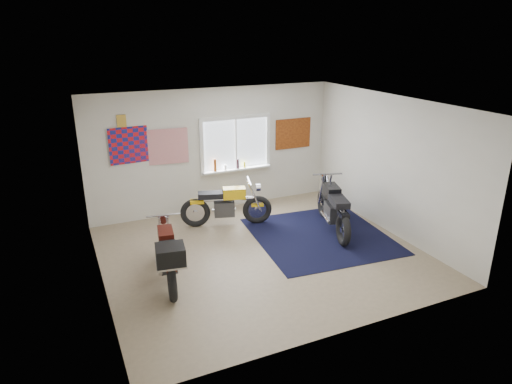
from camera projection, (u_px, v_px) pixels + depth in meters
name	position (u px, v px, depth m)	size (l,w,h in m)	color
ground	(262.00, 254.00, 8.27)	(5.50, 5.50, 0.00)	#9E896B
room_shell	(263.00, 167.00, 7.72)	(5.50, 5.50, 5.50)	white
navy_rug	(320.00, 236.00, 8.99)	(2.50, 2.60, 0.01)	black
window_assembly	(236.00, 147.00, 10.12)	(1.66, 0.17, 1.26)	white
oil_bottles	(227.00, 165.00, 10.09)	(0.76, 0.07, 0.28)	brown
flag_display	(121.00, 121.00, 8.94)	(1.60, 0.10, 1.17)	red
triumph_poster	(293.00, 134.00, 10.63)	(0.90, 0.03, 0.70)	#A54C14
yellow_triumph	(226.00, 206.00, 9.37)	(1.85, 0.73, 0.95)	black
black_chrome_bike	(333.00, 209.00, 9.12)	(0.82, 1.99, 1.05)	black
maroon_tourer	(168.00, 256.00, 7.15)	(0.70, 1.88, 0.95)	black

